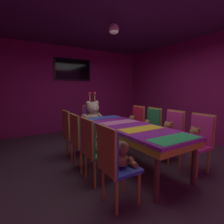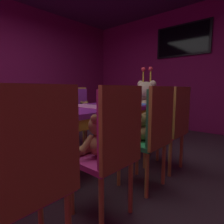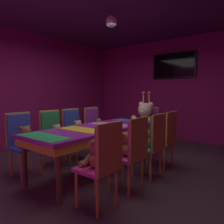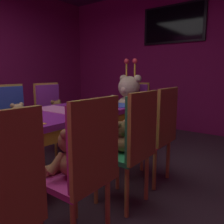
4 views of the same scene
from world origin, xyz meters
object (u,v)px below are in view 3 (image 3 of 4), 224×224
Objects in this scene: teddy_left_0 at (26,138)px; chair_left_3 at (94,125)px; chair_right_1 at (134,147)px; teddy_right_0 at (95,155)px; king_teddy_bear at (145,118)px; chair_right_0 at (105,157)px; throne_chair at (148,124)px; teddy_left_3 at (99,126)px; banquet_table at (97,132)px; wall_tv at (174,66)px; pendant_light at (111,21)px; chair_right_2 at (154,140)px; teddy_right_1 at (124,145)px; teddy_left_2 at (78,129)px; teddy_right_2 at (145,140)px; chair_left_2 at (73,128)px; chair_right_3 at (167,134)px; chair_left_0 at (21,137)px; teddy_right_3 at (159,134)px; teddy_left_1 at (57,134)px; chair_left_1 at (52,132)px.

chair_left_3 is (-0.12, 1.67, -0.00)m from teddy_left_0.
chair_right_1 reaches higher than teddy_left_0.
teddy_right_0 is 2.51m from king_teddy_bear.
chair_right_0 is 2.71m from throne_chair.
banquet_table is at bearing -49.08° from teddy_left_3.
wall_tv is 2.71m from pendant_light.
chair_right_0 is 1.13× the size of king_teddy_bear.
teddy_right_0 is 0.35× the size of chair_right_2.
teddy_left_0 is 1.58m from teddy_right_1.
chair_left_3 is 1.93m from teddy_right_1.
teddy_left_0 is 0.36× the size of throne_chair.
teddy_left_2 is at bearing 161.09° from banquet_table.
teddy_right_2 is (1.47, 1.15, -0.03)m from teddy_left_0.
wall_tv reaches higher than teddy_right_2.
king_teddy_bear reaches higher than chair_left_2.
chair_left_3 is at bearing -34.36° from teddy_right_1.
chair_right_3 is (-0.02, 1.66, 0.00)m from chair_right_0.
wall_tv reaches higher than chair_right_1.
chair_right_0 is 1.66m from chair_right_3.
teddy_left_2 is (0.15, 1.09, -0.00)m from chair_left_0.
banquet_table is 0.78m from teddy_left_2.
chair_right_0 is 1.14m from chair_right_2.
teddy_right_1 is 1.98m from king_teddy_bear.
chair_right_1 is at bearing 23.79° from throne_chair.
throne_chair is at bearing -90.00° from wall_tv.
teddy_left_2 is 1.56m from teddy_right_1.
teddy_right_3 is 2.80m from wall_tv.
chair_left_0 is 3.12× the size of teddy_right_3.
teddy_right_0 is (1.61, 0.01, 0.00)m from chair_left_0.
chair_right_0 is 0.15m from teddy_right_0.
chair_left_3 is 1.57m from teddy_right_3.
teddy_left_0 is 1.12× the size of teddy_left_3.
chair_right_3 is (0.12, 0.52, 0.02)m from teddy_right_2.
teddy_left_1 is 0.31× the size of chair_right_2.
teddy_right_3 is 0.32× the size of throne_chair.
teddy_left_3 is (0.17, 1.67, -0.01)m from chair_left_0.
teddy_left_0 is at bearing -90.71° from teddy_left_3.
teddy_left_3 is 0.91× the size of teddy_right_0.
wall_tv reaches higher than teddy_left_0.
throne_chair reaches higher than teddy_left_2.
chair_left_1 is 1.00× the size of throne_chair.
teddy_right_1 is at bearing -36.94° from teddy_left_3.
banquet_table is 2.42× the size of chair_left_2.
chair_left_1 is 1.70m from teddy_right_2.
pendant_light reaches higher than chair_right_0.
chair_left_2 is 1.00× the size of chair_right_1.
chair_right_3 is (0.13, 1.66, -0.00)m from teddy_right_0.
throne_chair is (0.74, 2.58, -0.00)m from teddy_left_0.
teddy_left_1 is 1.80m from teddy_right_3.
pendant_light is at bearing -29.92° from teddy_left_3.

